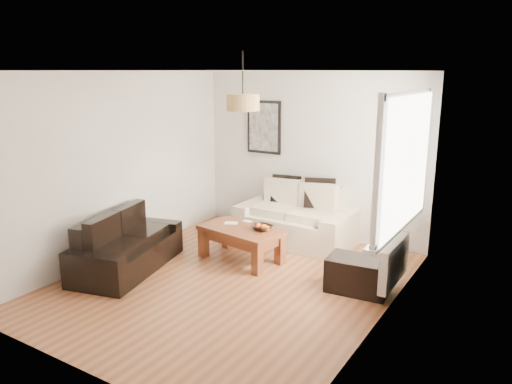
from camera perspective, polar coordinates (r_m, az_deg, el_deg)
The scene contains 21 objects.
floor at distance 6.30m, azimuth -2.93°, elevation -10.44°, with size 4.50×4.50×0.00m, color brown.
ceiling at distance 5.74m, azimuth -3.26°, elevation 13.94°, with size 3.80×4.50×0.00m, color white, non-canonical shape.
wall_back at distance 7.80m, azimuth 6.42°, elevation 4.26°, with size 3.80×0.04×2.60m, color silver, non-canonical shape.
wall_front at distance 4.30m, azimuth -20.51°, elevation -4.52°, with size 3.80×0.04×2.60m, color silver, non-canonical shape.
wall_left at distance 7.12m, azimuth -15.75°, elevation 2.90°, with size 0.04×4.50×2.60m, color silver, non-canonical shape.
wall_right at distance 5.07m, azimuth 14.83°, elevation -1.36°, with size 0.04×4.50×2.60m, color silver, non-canonical shape.
window_bay at distance 5.77m, azimuth 17.01°, elevation 3.37°, with size 0.14×1.90×1.60m, color white, non-canonical shape.
radiator at distance 6.11m, azimuth 15.84°, elevation -7.90°, with size 0.10×0.90×0.52m, color white.
poster at distance 8.12m, azimuth 0.94°, elevation 7.57°, with size 0.62×0.04×0.87m, color black, non-canonical shape.
pendant_shade at distance 6.00m, azimuth -1.54°, elevation 10.41°, with size 0.40×0.40×0.20m, color tan.
loveseat_cream at distance 7.59m, azimuth 4.60°, elevation -2.68°, with size 1.75×0.95×0.87m, color beige, non-canonical shape.
sofa_leather at distance 6.78m, azimuth -14.82°, elevation -5.80°, with size 1.67×0.81×0.72m, color black, non-canonical shape.
coffee_table at distance 6.90m, azimuth -1.77°, elevation -6.10°, with size 1.16×0.63×0.47m, color brown, non-canonical shape.
ottoman at distance 6.10m, azimuth 11.84°, elevation -9.43°, with size 0.73×0.47×0.41m, color black.
cushion_left at distance 7.81m, azimuth 3.49°, elevation 0.35°, with size 0.45×0.14×0.45m, color black.
cushion_right at distance 7.56m, azimuth 7.46°, elevation -0.13°, with size 0.47×0.14×0.47m, color black.
fruit_bowl at distance 6.72m, azimuth 0.75°, elevation -4.20°, with size 0.28×0.28×0.07m, color black.
orange_a at distance 6.71m, azimuth 0.96°, elevation -4.16°, with size 0.09×0.09×0.09m, color orange.
orange_b at distance 6.67m, azimuth 1.31°, elevation -4.28°, with size 0.07×0.07×0.07m, color orange.
orange_c at distance 6.78m, azimuth 0.26°, elevation -3.96°, with size 0.08×0.08×0.08m, color #EB5A13.
papers at distance 7.04m, azimuth -2.90°, elevation -3.63°, with size 0.18×0.13×0.01m, color white.
Camera 1 is at (3.29, -4.70, 2.59)m, focal length 34.29 mm.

